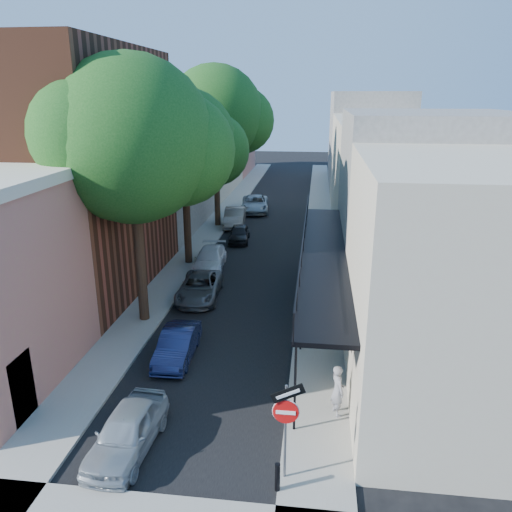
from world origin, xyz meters
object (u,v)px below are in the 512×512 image
(bollard, at_px, (277,477))
(parked_car_a, at_px, (127,431))
(sign_post, at_px, (286,416))
(parked_car_f, at_px, (235,217))
(parked_car_e, at_px, (239,234))
(parked_car_g, at_px, (255,204))
(pedestrian, at_px, (338,390))
(parked_car_d, at_px, (210,259))
(oak_mid, at_px, (191,145))
(oak_far, at_px, (222,116))
(parked_car_b, at_px, (177,345))
(oak_near, at_px, (144,143))
(parked_car_c, at_px, (200,287))

(bollard, relative_size, parked_car_a, 0.22)
(sign_post, bearing_deg, parked_car_f, 102.19)
(parked_car_a, distance_m, parked_car_e, 21.44)
(parked_car_g, height_order, pedestrian, pedestrian)
(parked_car_d, bearing_deg, bollard, -76.10)
(bollard, bearing_deg, sign_post, 71.44)
(oak_mid, xyz_separation_m, oak_far, (0.06, 9.04, 1.20))
(pedestrian, bearing_deg, sign_post, 131.67)
(parked_car_b, relative_size, parked_car_d, 0.85)
(oak_mid, bearing_deg, parked_car_b, -79.89)
(sign_post, bearing_deg, oak_mid, 110.86)
(parked_car_b, xyz_separation_m, parked_car_g, (-0.19, 25.43, 0.11))
(oak_far, relative_size, parked_car_f, 2.79)
(sign_post, relative_size, parked_car_b, 0.85)
(oak_far, bearing_deg, pedestrian, -71.17)
(oak_near, bearing_deg, parked_car_a, -77.15)
(bollard, relative_size, parked_car_e, 0.24)
(parked_car_g, bearing_deg, pedestrian, -83.48)
(oak_far, xyz_separation_m, parked_car_d, (1.01, -9.93, -7.66))
(oak_mid, xyz_separation_m, parked_car_g, (1.83, 14.11, -6.37))
(parked_car_a, bearing_deg, oak_far, 97.27)
(bollard, xyz_separation_m, parked_car_e, (-4.51, 22.58, 0.05))
(oak_near, xyz_separation_m, parked_car_d, (1.03, 7.08, -7.28))
(oak_far, bearing_deg, parked_car_b, -84.52)
(bollard, distance_m, oak_near, 13.78)
(oak_far, distance_m, parked_car_a, 26.81)
(parked_car_c, relative_size, pedestrian, 2.49)
(oak_far, xyz_separation_m, parked_car_c, (1.44, -14.40, -7.67))
(oak_far, bearing_deg, parked_car_g, 70.76)
(bollard, relative_size, parked_car_g, 0.16)
(oak_far, relative_size, parked_car_b, 3.39)
(parked_car_b, bearing_deg, oak_far, 93.72)
(parked_car_f, bearing_deg, bollard, -83.05)
(bollard, distance_m, parked_car_d, 17.66)
(sign_post, xyz_separation_m, parked_car_f, (-5.66, 26.21, -1.33))
(pedestrian, bearing_deg, parked_car_g, -10.12)
(oak_near, bearing_deg, oak_far, 89.96)
(parked_car_a, bearing_deg, oak_mid, 99.85)
(parked_car_d, height_order, parked_car_g, parked_car_g)
(parked_car_f, height_order, parked_car_g, parked_car_f)
(bollard, distance_m, parked_car_b, 7.77)
(parked_car_g, bearing_deg, parked_car_f, -105.89)
(oak_far, height_order, parked_car_f, oak_far)
(parked_car_d, bearing_deg, parked_car_a, -90.27)
(oak_near, bearing_deg, oak_mid, 90.37)
(sign_post, relative_size, parked_car_c, 0.71)
(parked_car_b, bearing_deg, oak_mid, 98.35)
(oak_far, distance_m, parked_car_b, 21.85)
(parked_car_a, distance_m, pedestrian, 6.43)
(sign_post, xyz_separation_m, oak_near, (-6.53, 9.29, 5.84))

